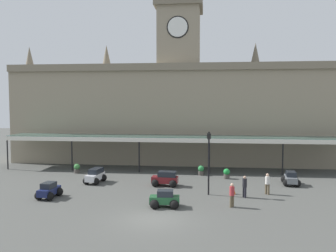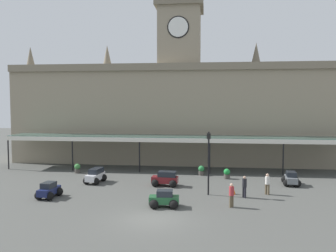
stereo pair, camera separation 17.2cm
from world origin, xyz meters
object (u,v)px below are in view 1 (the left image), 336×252
(car_white_estate, at_px, (95,176))
(car_maroon_estate, at_px, (165,179))
(car_navy_sedan, at_px, (49,191))
(pedestrian_beside_cars, at_px, (245,186))
(planter_forecourt_centre, at_px, (227,174))
(planter_near_kerb, at_px, (201,170))
(car_green_sedan, at_px, (165,200))
(pedestrian_crossing_forecourt, at_px, (267,183))
(planter_by_canopy, at_px, (77,168))
(pedestrian_near_entrance, at_px, (232,194))
(car_grey_sedan, at_px, (291,179))
(traffic_cone, at_px, (233,190))
(victorian_lamppost, at_px, (209,156))

(car_white_estate, bearing_deg, car_maroon_estate, -4.71)
(car_white_estate, relative_size, car_navy_sedan, 1.11)
(pedestrian_beside_cars, xyz_separation_m, planter_forecourt_centre, (-0.98, 6.46, -0.42))
(car_white_estate, xyz_separation_m, car_navy_sedan, (-1.91, -5.22, -0.06))
(pedestrian_beside_cars, height_order, planter_near_kerb, pedestrian_beside_cars)
(car_green_sedan, distance_m, planter_forecourt_centre, 10.66)
(car_white_estate, height_order, car_navy_sedan, car_white_estate)
(pedestrian_crossing_forecourt, distance_m, planter_by_canopy, 18.98)
(car_maroon_estate, distance_m, planter_forecourt_centre, 6.45)
(car_maroon_estate, bearing_deg, planter_forecourt_centre, 32.59)
(pedestrian_crossing_forecourt, xyz_separation_m, planter_by_canopy, (-17.88, 6.33, -0.42))
(pedestrian_near_entrance, xyz_separation_m, pedestrian_crossing_forecourt, (3.01, 3.68, 0.00))
(car_maroon_estate, relative_size, planter_near_kerb, 2.40)
(car_grey_sedan, relative_size, pedestrian_beside_cars, 1.27)
(pedestrian_crossing_forecourt, bearing_deg, car_maroon_estate, 167.18)
(pedestrian_beside_cars, height_order, traffic_cone, pedestrian_beside_cars)
(car_green_sedan, height_order, traffic_cone, car_green_sedan)
(planter_near_kerb, bearing_deg, pedestrian_crossing_forecourt, -51.74)
(car_green_sedan, xyz_separation_m, car_navy_sedan, (-8.99, 1.37, 0.00))
(planter_by_canopy, bearing_deg, car_green_sedan, -45.67)
(car_maroon_estate, xyz_separation_m, traffic_cone, (5.62, -2.09, -0.22))
(car_white_estate, bearing_deg, pedestrian_beside_cars, -15.33)
(victorian_lamppost, distance_m, planter_near_kerb, 7.77)
(planter_near_kerb, bearing_deg, pedestrian_beside_cars, -66.42)
(planter_forecourt_centre, bearing_deg, car_navy_sedan, -149.32)
(pedestrian_crossing_forecourt, bearing_deg, victorian_lamppost, -172.56)
(car_navy_sedan, relative_size, car_maroon_estate, 0.93)
(pedestrian_beside_cars, height_order, pedestrian_near_entrance, same)
(car_grey_sedan, height_order, car_green_sedan, same)
(pedestrian_crossing_forecourt, height_order, planter_by_canopy, pedestrian_crossing_forecourt)
(car_green_sedan, bearing_deg, pedestrian_near_entrance, 6.12)
(planter_near_kerb, bearing_deg, victorian_lamppost, -84.62)
(car_green_sedan, xyz_separation_m, planter_forecourt_centre, (4.77, 9.53, -0.01))
(car_white_estate, distance_m, pedestrian_beside_cars, 13.30)
(car_maroon_estate, bearing_deg, pedestrian_near_entrance, -46.53)
(planter_forecourt_centre, height_order, planter_by_canopy, same)
(car_navy_sedan, distance_m, pedestrian_crossing_forecourt, 16.85)
(car_white_estate, relative_size, planter_near_kerb, 2.46)
(pedestrian_near_entrance, distance_m, pedestrian_crossing_forecourt, 4.75)
(car_green_sedan, height_order, pedestrian_near_entrance, pedestrian_near_entrance)
(car_white_estate, xyz_separation_m, planter_by_canopy, (-3.18, 3.92, -0.07))
(victorian_lamppost, height_order, planter_forecourt_centre, victorian_lamppost)
(planter_forecourt_centre, distance_m, planter_near_kerb, 2.77)
(car_grey_sedan, bearing_deg, planter_forecourt_centre, 160.50)
(traffic_cone, distance_m, planter_by_canopy, 16.57)
(car_green_sedan, relative_size, victorian_lamppost, 0.42)
(planter_forecourt_centre, bearing_deg, planter_near_kerb, 151.17)
(pedestrian_near_entrance, bearing_deg, car_maroon_estate, 133.47)
(pedestrian_crossing_forecourt, xyz_separation_m, traffic_cone, (-2.66, -0.21, -0.56))
(pedestrian_crossing_forecourt, bearing_deg, traffic_cone, -175.57)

